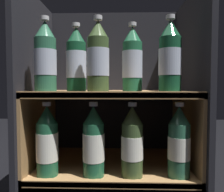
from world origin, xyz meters
The scene contains 14 objects.
fridge_back_wall centered at (0.00, 0.42, 0.47)m, with size 0.67×0.02×0.95m, color black.
fridge_side_left centered at (-0.32, 0.20, 0.47)m, with size 0.02×0.45×0.95m, color black.
fridge_side_right centered at (0.32, 0.20, 0.47)m, with size 0.02×0.45×0.95m, color black.
shelf_lower centered at (0.00, 0.19, 0.20)m, with size 0.63×0.41×0.26m.
shelf_upper centered at (0.00, 0.20, 0.40)m, with size 0.63×0.41×0.56m.
bottle_upper_front_0 centered at (-0.23, 0.06, 0.67)m, with size 0.08×0.08×0.27m.
bottle_upper_front_1 centered at (-0.05, 0.06, 0.67)m, with size 0.08×0.08×0.27m.
bottle_upper_front_2 centered at (0.20, 0.06, 0.67)m, with size 0.08×0.08×0.27m.
bottle_upper_back_0 centered at (-0.14, 0.14, 0.67)m, with size 0.08×0.08×0.27m.
bottle_upper_back_1 centered at (0.08, 0.14, 0.67)m, with size 0.08×0.08×0.27m.
bottle_lower_front_0 centered at (-0.23, 0.06, 0.37)m, with size 0.08×0.08×0.27m.
bottle_lower_front_1 centered at (-0.06, 0.06, 0.37)m, with size 0.08×0.08×0.27m.
bottle_lower_front_2 centered at (0.07, 0.06, 0.37)m, with size 0.08×0.08×0.27m.
bottle_lower_front_3 centered at (0.24, 0.06, 0.37)m, with size 0.08×0.08×0.27m.
Camera 1 is at (0.03, -0.71, 0.58)m, focal length 35.00 mm.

